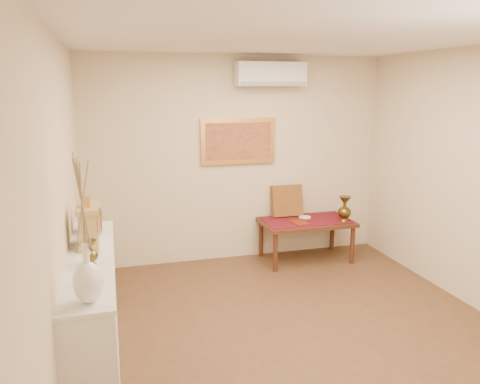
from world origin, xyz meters
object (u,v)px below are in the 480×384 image
object	(u,v)px
mantel_clock	(88,225)
low_table	(306,225)
white_vase	(84,228)
display_ledge	(94,313)
brass_urn_tall	(345,206)
wooden_chest	(93,218)

from	to	relation	value
mantel_clock	low_table	bearing A→B (deg)	30.84
white_vase	display_ledge	distance (m)	1.29
low_table	mantel_clock	bearing A→B (deg)	-149.16
brass_urn_tall	low_table	size ratio (longest dim) A/B	0.34
brass_urn_tall	wooden_chest	xyz separation A→B (m)	(-3.13, -1.02, 0.34)
display_ledge	mantel_clock	bearing A→B (deg)	91.48
white_vase	wooden_chest	xyz separation A→B (m)	(-0.02, 1.54, -0.36)
white_vase	low_table	size ratio (longest dim) A/B	0.80
display_ledge	wooden_chest	world-z (taller)	wooden_chest
display_ledge	wooden_chest	size ratio (longest dim) A/B	8.28
display_ledge	wooden_chest	distance (m)	0.92
brass_urn_tall	low_table	distance (m)	0.57
display_ledge	mantel_clock	xyz separation A→B (m)	(-0.01, 0.28, 0.66)
white_vase	mantel_clock	size ratio (longest dim) A/B	2.34
white_vase	mantel_clock	distance (m)	1.17
low_table	wooden_chest	bearing A→B (deg)	-155.89
mantel_clock	low_table	size ratio (longest dim) A/B	0.34
display_ledge	low_table	bearing A→B (deg)	35.10
wooden_chest	low_table	distance (m)	2.98
display_ledge	low_table	distance (m)	3.27
white_vase	brass_urn_tall	xyz separation A→B (m)	(3.11, 2.56, -0.70)
brass_urn_tall	mantel_clock	bearing A→B (deg)	-155.59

